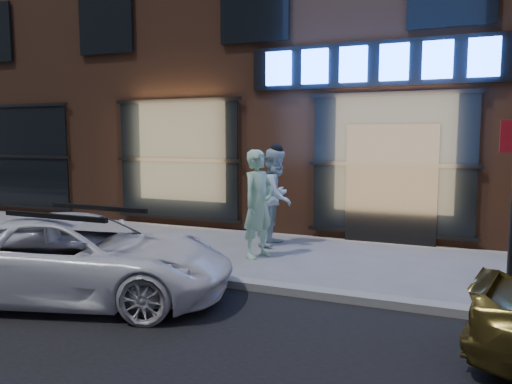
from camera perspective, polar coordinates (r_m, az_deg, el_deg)
ground at (r=6.83m, az=10.28°, el=-12.20°), size 90.00×90.00×0.00m
curb at (r=6.82m, az=10.29°, el=-11.72°), size 60.00×0.25×0.12m
storefront_building at (r=14.69m, az=17.87°, el=17.84°), size 30.20×8.28×10.30m
man_bowtie at (r=8.89m, az=0.27°, el=-1.36°), size 0.66×0.81×1.93m
man_cap at (r=9.92m, az=2.30°, el=-0.56°), size 0.74×0.94×1.92m
white_suv at (r=7.07m, az=-19.51°, el=-7.08°), size 4.43×2.97×1.13m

